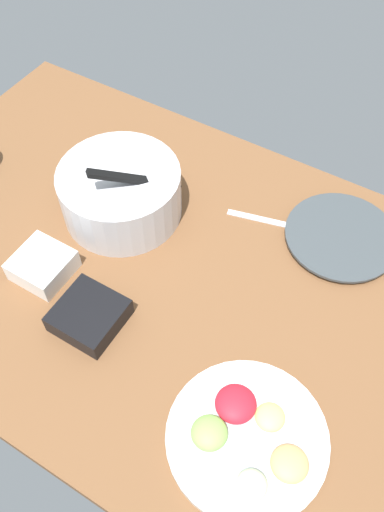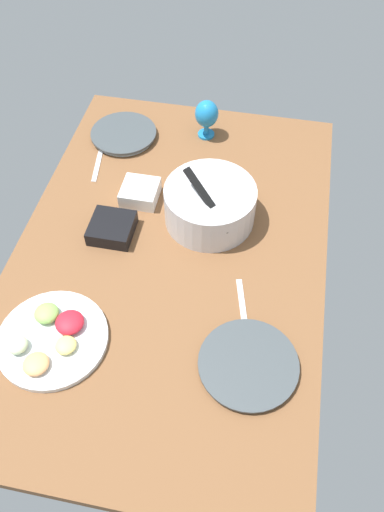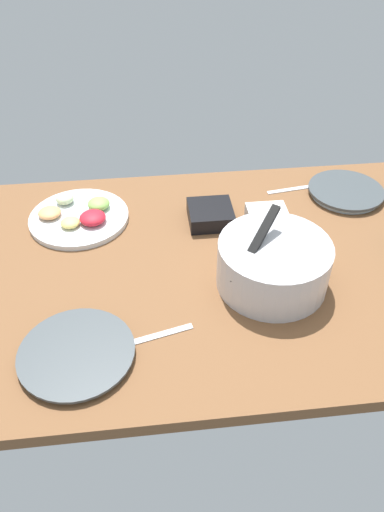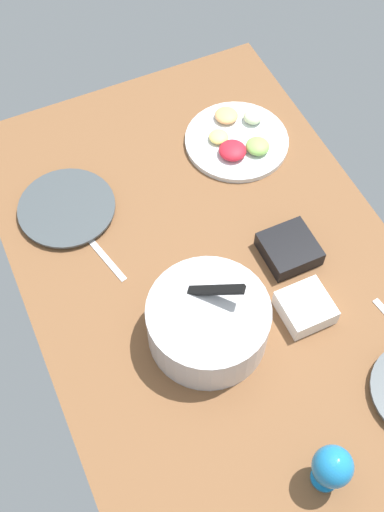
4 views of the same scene
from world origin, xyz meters
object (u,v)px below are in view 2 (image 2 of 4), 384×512
object	(u,v)px
mixing_bowl	(210,204)
hurricane_glass_blue	(207,115)
dinner_plate_left	(124,134)
square_bowl_black	(112,227)
square_bowl_white	(140,192)
dinner_plate_right	(248,365)
fruit_platter	(52,337)

from	to	relation	value
mixing_bowl	hurricane_glass_blue	world-z (taller)	mixing_bowl
dinner_plate_left	square_bowl_black	world-z (taller)	square_bowl_black
mixing_bowl	hurricane_glass_blue	bearing A→B (deg)	-168.46
mixing_bowl	square_bowl_black	world-z (taller)	mixing_bowl
dinner_plate_left	square_bowl_white	xyz separation A→B (cm)	(32.21, 15.40, 1.84)
dinner_plate_left	hurricane_glass_blue	size ratio (longest dim) A/B	1.66
hurricane_glass_blue	square_bowl_black	bearing A→B (deg)	-21.24
square_bowl_white	dinner_plate_right	bearing A→B (deg)	38.66
dinner_plate_right	square_bowl_white	world-z (taller)	square_bowl_white
fruit_platter	square_bowl_black	bearing A→B (deg)	172.70
mixing_bowl	hurricane_glass_blue	size ratio (longest dim) A/B	1.96
square_bowl_white	fruit_platter	bearing A→B (deg)	-9.93
fruit_platter	square_bowl_black	xyz separation A→B (cm)	(-43.55, 5.58, 1.32)
dinner_plate_right	square_bowl_black	bearing A→B (deg)	-127.90
fruit_platter	square_bowl_black	world-z (taller)	same
fruit_platter	dinner_plate_left	bearing A→B (deg)	-177.19
dinner_plate_right	mixing_bowl	xyz separation A→B (cm)	(-53.83, -20.68, 6.48)
dinner_plate_left	hurricane_glass_blue	world-z (taller)	hurricane_glass_blue
fruit_platter	square_bowl_white	world-z (taller)	square_bowl_white
dinner_plate_left	fruit_platter	world-z (taller)	fruit_platter
square_bowl_black	dinner_plate_right	bearing A→B (deg)	52.10
dinner_plate_right	mixing_bowl	world-z (taller)	mixing_bowl
dinner_plate_right	hurricane_glass_blue	distance (cm)	103.42
hurricane_glass_blue	square_bowl_black	size ratio (longest dim) A/B	1.10
square_bowl_black	fruit_platter	bearing A→B (deg)	-7.30
dinner_plate_left	fruit_platter	xyz separation A→B (cm)	(93.90, 4.60, 0.29)
dinner_plate_right	fruit_platter	bearing A→B (deg)	-87.22
dinner_plate_left	mixing_bowl	xyz separation A→B (cm)	(37.26, 41.83, 6.22)
dinner_plate_right	fruit_platter	distance (cm)	57.97
dinner_plate_left	hurricane_glass_blue	bearing A→B (deg)	102.99
dinner_plate_right	square_bowl_black	xyz separation A→B (cm)	(-40.74, -52.32, 1.86)
dinner_plate_right	fruit_platter	size ratio (longest dim) A/B	0.88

